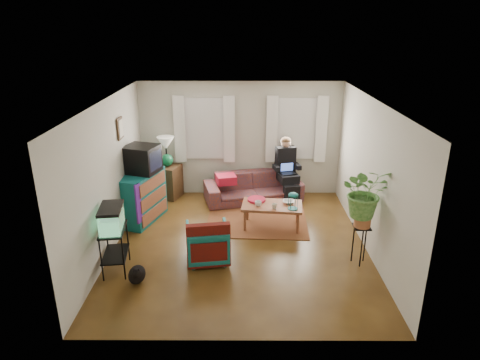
{
  "coord_description": "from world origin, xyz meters",
  "views": [
    {
      "loc": [
        0.03,
        -6.88,
        3.82
      ],
      "look_at": [
        0.0,
        0.4,
        1.1
      ],
      "focal_mm": 32.0,
      "sensor_mm": 36.0,
      "label": 1
    }
  ],
  "objects_px": {
    "armchair": "(207,241)",
    "aquarium_stand": "(115,250)",
    "side_table": "(168,181)",
    "coffee_table": "(272,216)",
    "dresser": "(141,197)",
    "plant_stand": "(360,245)",
    "sofa": "(253,183)"
  },
  "relations": [
    {
      "from": "dresser",
      "to": "aquarium_stand",
      "type": "bearing_deg",
      "value": -72.45
    },
    {
      "from": "armchair",
      "to": "coffee_table",
      "type": "relative_size",
      "value": 0.61
    },
    {
      "from": "dresser",
      "to": "armchair",
      "type": "bearing_deg",
      "value": -29.13
    },
    {
      "from": "side_table",
      "to": "armchair",
      "type": "height_order",
      "value": "side_table"
    },
    {
      "from": "sofa",
      "to": "armchair",
      "type": "height_order",
      "value": "sofa"
    },
    {
      "from": "side_table",
      "to": "coffee_table",
      "type": "xyz_separation_m",
      "value": [
        2.27,
        -1.53,
        -0.14
      ]
    },
    {
      "from": "coffee_table",
      "to": "aquarium_stand",
      "type": "bearing_deg",
      "value": -142.49
    },
    {
      "from": "sofa",
      "to": "aquarium_stand",
      "type": "xyz_separation_m",
      "value": [
        -2.29,
        -2.91,
        -0.05
      ]
    },
    {
      "from": "side_table",
      "to": "aquarium_stand",
      "type": "bearing_deg",
      "value": -96.43
    },
    {
      "from": "sofa",
      "to": "coffee_table",
      "type": "bearing_deg",
      "value": -89.56
    },
    {
      "from": "dresser",
      "to": "armchair",
      "type": "relative_size",
      "value": 1.59
    },
    {
      "from": "dresser",
      "to": "armchair",
      "type": "height_order",
      "value": "dresser"
    },
    {
      "from": "coffee_table",
      "to": "sofa",
      "type": "bearing_deg",
      "value": 110.36
    },
    {
      "from": "sofa",
      "to": "aquarium_stand",
      "type": "bearing_deg",
      "value": -141.56
    },
    {
      "from": "aquarium_stand",
      "to": "dresser",
      "type": "bearing_deg",
      "value": 82.33
    },
    {
      "from": "side_table",
      "to": "aquarium_stand",
      "type": "height_order",
      "value": "side_table"
    },
    {
      "from": "aquarium_stand",
      "to": "coffee_table",
      "type": "bearing_deg",
      "value": 23.61
    },
    {
      "from": "sofa",
      "to": "aquarium_stand",
      "type": "distance_m",
      "value": 3.71
    },
    {
      "from": "aquarium_stand",
      "to": "armchair",
      "type": "xyz_separation_m",
      "value": [
        1.46,
        0.33,
        -0.02
      ]
    },
    {
      "from": "sofa",
      "to": "dresser",
      "type": "distance_m",
      "value": 2.5
    },
    {
      "from": "plant_stand",
      "to": "sofa",
      "type": "bearing_deg",
      "value": 122.41
    },
    {
      "from": "dresser",
      "to": "plant_stand",
      "type": "relative_size",
      "value": 1.64
    },
    {
      "from": "plant_stand",
      "to": "side_table",
      "type": "bearing_deg",
      "value": 141.78
    },
    {
      "from": "sofa",
      "to": "plant_stand",
      "type": "height_order",
      "value": "sofa"
    },
    {
      "from": "plant_stand",
      "to": "coffee_table",
      "type": "bearing_deg",
      "value": 135.72
    },
    {
      "from": "aquarium_stand",
      "to": "armchair",
      "type": "relative_size",
      "value": 1.06
    },
    {
      "from": "armchair",
      "to": "aquarium_stand",
      "type": "bearing_deg",
      "value": 4.16
    },
    {
      "from": "side_table",
      "to": "coffee_table",
      "type": "relative_size",
      "value": 0.65
    },
    {
      "from": "sofa",
      "to": "dresser",
      "type": "xyz_separation_m",
      "value": [
        -2.28,
        -1.03,
        0.08
      ]
    },
    {
      "from": "sofa",
      "to": "side_table",
      "type": "xyz_separation_m",
      "value": [
        -1.94,
        0.19,
        -0.04
      ]
    },
    {
      "from": "dresser",
      "to": "side_table",
      "type": "bearing_deg",
      "value": 92.27
    },
    {
      "from": "sofa",
      "to": "dresser",
      "type": "bearing_deg",
      "value": -169.12
    }
  ]
}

